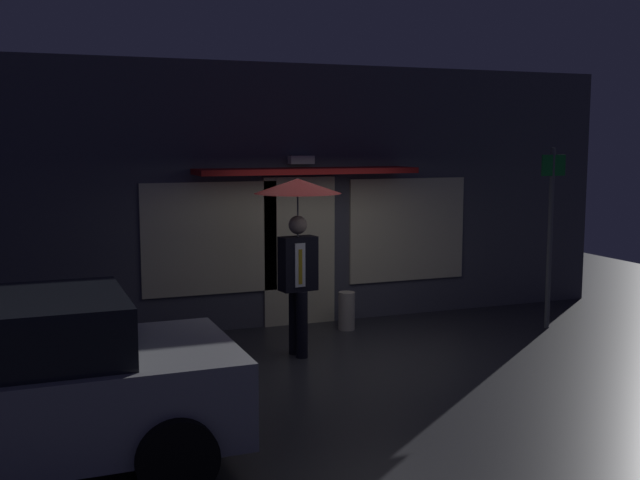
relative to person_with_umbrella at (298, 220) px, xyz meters
name	(u,v)px	position (x,y,z in m)	size (l,w,h in m)	color
ground_plane	(359,363)	(0.59, -0.56, -1.74)	(18.00, 18.00, 0.00)	#26262B
building_facade	(296,196)	(0.60, 1.77, 0.16)	(10.44, 1.00, 3.84)	#4C4C56
person_with_umbrella	(298,220)	(0.00, 0.00, 0.00)	(1.09, 1.09, 2.26)	black
street_sign_post	(550,228)	(3.90, 0.09, -0.26)	(0.40, 0.07, 2.63)	#595B60
sidewalk_bollard	(347,311)	(1.11, 1.04, -1.47)	(0.24, 0.24, 0.55)	#B2A899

